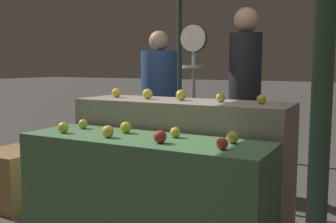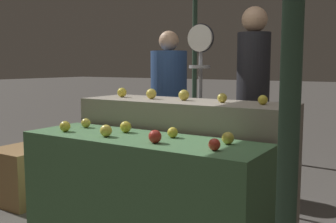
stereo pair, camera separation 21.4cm
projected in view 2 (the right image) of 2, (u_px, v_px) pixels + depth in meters
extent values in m
cylinder|color=#33513D|center=(291.00, 73.00, 1.28)|extent=(0.07, 0.07, 2.50)
cylinder|color=#33513D|center=(195.00, 67.00, 5.80)|extent=(0.07, 0.07, 2.50)
cube|color=#4C7A4C|center=(140.00, 193.00, 2.72)|extent=(1.74, 0.55, 0.79)
cube|color=gray|center=(184.00, 161.00, 3.21)|extent=(1.74, 0.55, 0.99)
sphere|color=gold|center=(65.00, 126.00, 2.90)|extent=(0.08, 0.08, 0.08)
sphere|color=yellow|center=(106.00, 131.00, 2.69)|extent=(0.08, 0.08, 0.08)
sphere|color=#B72D23|center=(155.00, 137.00, 2.47)|extent=(0.08, 0.08, 0.08)
sphere|color=red|center=(214.00, 144.00, 2.26)|extent=(0.07, 0.07, 0.07)
sphere|color=gold|center=(86.00, 123.00, 3.09)|extent=(0.07, 0.07, 0.07)
sphere|color=gold|center=(126.00, 127.00, 2.86)|extent=(0.08, 0.08, 0.08)
sphere|color=gold|center=(173.00, 132.00, 2.66)|extent=(0.07, 0.07, 0.07)
sphere|color=gold|center=(228.00, 138.00, 2.43)|extent=(0.08, 0.08, 0.08)
sphere|color=gold|center=(122.00, 92.00, 3.49)|extent=(0.08, 0.08, 0.08)
sphere|color=yellow|center=(151.00, 94.00, 3.30)|extent=(0.09, 0.09, 0.09)
sphere|color=gold|center=(184.00, 95.00, 3.16)|extent=(0.09, 0.09, 0.09)
sphere|color=gold|center=(222.00, 98.00, 2.97)|extent=(0.07, 0.07, 0.07)
sphere|color=gold|center=(263.00, 100.00, 2.81)|extent=(0.07, 0.07, 0.07)
cylinder|color=#99999E|center=(200.00, 118.00, 3.74)|extent=(0.04, 0.04, 1.55)
cylinder|color=black|center=(201.00, 38.00, 3.65)|extent=(0.27, 0.01, 0.27)
cylinder|color=silver|center=(200.00, 38.00, 3.64)|extent=(0.25, 0.02, 0.25)
cylinder|color=#99999E|center=(200.00, 59.00, 3.66)|extent=(0.01, 0.01, 0.14)
cylinder|color=#99999E|center=(200.00, 67.00, 3.67)|extent=(0.20, 0.20, 0.03)
cube|color=#2D2D38|center=(251.00, 154.00, 3.79)|extent=(0.26, 0.19, 0.84)
cylinder|color=#232328|center=(253.00, 72.00, 3.70)|extent=(0.38, 0.38, 0.73)
sphere|color=tan|center=(255.00, 19.00, 3.64)|extent=(0.24, 0.24, 0.24)
cube|color=#2D2D38|center=(169.00, 146.00, 4.36)|extent=(0.31, 0.19, 0.76)
cylinder|color=#2D4C84|center=(169.00, 82.00, 4.28)|extent=(0.42, 0.42, 0.66)
sphere|color=tan|center=(169.00, 41.00, 4.23)|extent=(0.22, 0.22, 0.22)
cube|color=#9E7547|center=(24.00, 175.00, 3.68)|extent=(0.51, 0.51, 0.51)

